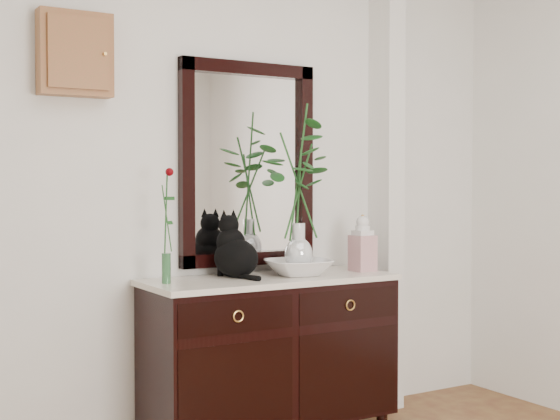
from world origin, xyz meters
TOP-DOWN VIEW (x-y plane):
  - wall_back at (0.00, 1.98)m, footprint 3.60×0.04m
  - pilaster at (1.00, 1.90)m, footprint 0.12×0.20m
  - sideboard at (0.10, 1.73)m, footprint 1.33×0.52m
  - wall_mirror at (0.10, 1.97)m, footprint 0.80×0.06m
  - key_cabinet at (-0.85, 1.94)m, footprint 0.35×0.10m
  - cat at (-0.06, 1.80)m, footprint 0.28×0.32m
  - lotus_bowl at (0.26, 1.70)m, footprint 0.39×0.39m
  - vase_branches at (0.26, 1.70)m, footprint 0.47×0.47m
  - bud_vase_rose at (-0.47, 1.75)m, footprint 0.08×0.08m
  - ginger_jar at (0.67, 1.69)m, footprint 0.12×0.12m

SIDE VIEW (x-z plane):
  - sideboard at x=0.10m, z-range 0.06..0.88m
  - lotus_bowl at x=0.26m, z-range 0.85..0.93m
  - ginger_jar at x=0.67m, z-range 0.85..1.17m
  - cat at x=-0.06m, z-range 0.85..1.18m
  - bud_vase_rose at x=-0.47m, z-range 0.85..1.42m
  - vase_branches at x=0.26m, z-range 0.87..1.77m
  - wall_back at x=0.00m, z-range 0.00..2.70m
  - pilaster at x=1.00m, z-range 0.00..2.70m
  - wall_mirror at x=0.10m, z-range 0.89..1.99m
  - key_cabinet at x=-0.85m, z-range 1.75..2.15m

